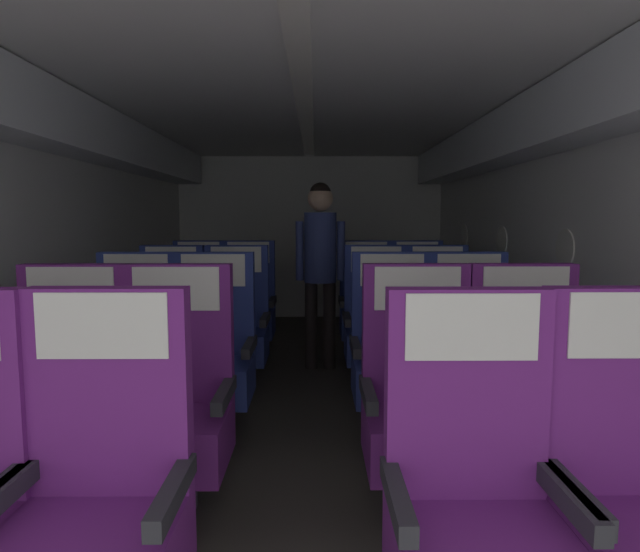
# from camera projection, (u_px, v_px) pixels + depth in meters

# --- Properties ---
(ground) EXTENTS (3.75, 7.72, 0.02)m
(ground) POSITION_uv_depth(u_px,v_px,m) (304.00, 415.00, 3.68)
(ground) COLOR #3D3833
(fuselage_shell) EXTENTS (3.63, 7.37, 2.20)m
(fuselage_shell) POSITION_uv_depth(u_px,v_px,m) (305.00, 180.00, 3.78)
(fuselage_shell) COLOR silver
(fuselage_shell) RESTS_ON ground
(seat_a_left_aisle) EXTENTS (0.52, 0.46, 1.12)m
(seat_a_left_aisle) POSITION_uv_depth(u_px,v_px,m) (98.00, 511.00, 1.58)
(seat_a_left_aisle) COLOR #38383D
(seat_a_left_aisle) RESTS_ON ground
(seat_a_right_aisle) EXTENTS (0.52, 0.46, 1.12)m
(seat_a_right_aisle) POSITION_uv_depth(u_px,v_px,m) (640.00, 509.00, 1.58)
(seat_a_right_aisle) COLOR #38383D
(seat_a_right_aisle) RESTS_ON ground
(seat_a_right_window) EXTENTS (0.52, 0.46, 1.12)m
(seat_a_right_window) POSITION_uv_depth(u_px,v_px,m) (475.00, 514.00, 1.56)
(seat_a_right_window) COLOR #38383D
(seat_a_right_window) RESTS_ON ground
(seat_b_left_window) EXTENTS (0.52, 0.46, 1.12)m
(seat_b_left_window) POSITION_uv_depth(u_px,v_px,m) (68.00, 409.00, 2.42)
(seat_b_left_window) COLOR #38383D
(seat_b_left_window) RESTS_ON ground
(seat_b_left_aisle) EXTENTS (0.52, 0.46, 1.12)m
(seat_b_left_aisle) POSITION_uv_depth(u_px,v_px,m) (174.00, 409.00, 2.42)
(seat_b_left_aisle) COLOR #38383D
(seat_b_left_aisle) RESTS_ON ground
(seat_b_right_aisle) EXTENTS (0.52, 0.46, 1.12)m
(seat_b_right_aisle) POSITION_uv_depth(u_px,v_px,m) (528.00, 407.00, 2.44)
(seat_b_right_aisle) COLOR #38383D
(seat_b_right_aisle) RESTS_ON ground
(seat_b_right_window) EXTENTS (0.52, 0.46, 1.12)m
(seat_b_right_window) POSITION_uv_depth(u_px,v_px,m) (419.00, 408.00, 2.44)
(seat_b_right_window) COLOR #38383D
(seat_b_right_window) RESTS_ON ground
(seat_c_left_window) EXTENTS (0.52, 0.46, 1.12)m
(seat_c_left_window) POSITION_uv_depth(u_px,v_px,m) (135.00, 358.00, 3.31)
(seat_c_left_window) COLOR #38383D
(seat_c_left_window) RESTS_ON ground
(seat_c_left_aisle) EXTENTS (0.52, 0.46, 1.12)m
(seat_c_left_aisle) POSITION_uv_depth(u_px,v_px,m) (212.00, 358.00, 3.30)
(seat_c_left_aisle) COLOR #38383D
(seat_c_left_aisle) RESTS_ON ground
(seat_c_right_aisle) EXTENTS (0.52, 0.46, 1.12)m
(seat_c_right_aisle) POSITION_uv_depth(u_px,v_px,m) (470.00, 357.00, 3.33)
(seat_c_right_aisle) COLOR #38383D
(seat_c_right_aisle) RESTS_ON ground
(seat_c_right_window) EXTENTS (0.52, 0.46, 1.12)m
(seat_c_right_window) POSITION_uv_depth(u_px,v_px,m) (393.00, 357.00, 3.32)
(seat_c_right_window) COLOR #38383D
(seat_c_right_window) RESTS_ON ground
(seat_d_left_window) EXTENTS (0.52, 0.46, 1.12)m
(seat_d_left_window) POSITION_uv_depth(u_px,v_px,m) (170.00, 329.00, 4.17)
(seat_d_left_window) COLOR #38383D
(seat_d_left_window) RESTS_ON ground
(seat_d_left_aisle) EXTENTS (0.52, 0.46, 1.12)m
(seat_d_left_aisle) POSITION_uv_depth(u_px,v_px,m) (236.00, 329.00, 4.19)
(seat_d_left_aisle) COLOR #38383D
(seat_d_left_aisle) RESTS_ON ground
(seat_d_right_aisle) EXTENTS (0.52, 0.46, 1.12)m
(seat_d_right_aisle) POSITION_uv_depth(u_px,v_px,m) (438.00, 328.00, 4.21)
(seat_d_right_aisle) COLOR #38383D
(seat_d_right_aisle) RESTS_ON ground
(seat_d_right_window) EXTENTS (0.52, 0.46, 1.12)m
(seat_d_right_window) POSITION_uv_depth(u_px,v_px,m) (377.00, 328.00, 4.21)
(seat_d_right_window) COLOR #38383D
(seat_d_right_window) RESTS_ON ground
(seat_e_left_window) EXTENTS (0.52, 0.46, 1.12)m
(seat_e_left_window) POSITION_uv_depth(u_px,v_px,m) (198.00, 309.00, 5.08)
(seat_e_left_window) COLOR #38383D
(seat_e_left_window) RESTS_ON ground
(seat_e_left_aisle) EXTENTS (0.52, 0.46, 1.12)m
(seat_e_left_aisle) POSITION_uv_depth(u_px,v_px,m) (248.00, 309.00, 5.07)
(seat_e_left_aisle) COLOR #38383D
(seat_e_left_aisle) RESTS_ON ground
(seat_e_right_aisle) EXTENTS (0.52, 0.46, 1.12)m
(seat_e_right_aisle) POSITION_uv_depth(u_px,v_px,m) (418.00, 309.00, 5.09)
(seat_e_right_aisle) COLOR #38383D
(seat_e_right_aisle) RESTS_ON ground
(seat_e_right_window) EXTENTS (0.52, 0.46, 1.12)m
(seat_e_right_window) POSITION_uv_depth(u_px,v_px,m) (367.00, 309.00, 5.07)
(seat_e_right_window) COLOR #38383D
(seat_e_right_window) RESTS_ON ground
(flight_attendant) EXTENTS (0.43, 0.28, 1.63)m
(flight_attendant) POSITION_uv_depth(u_px,v_px,m) (320.00, 255.00, 4.69)
(flight_attendant) COLOR black
(flight_attendant) RESTS_ON ground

